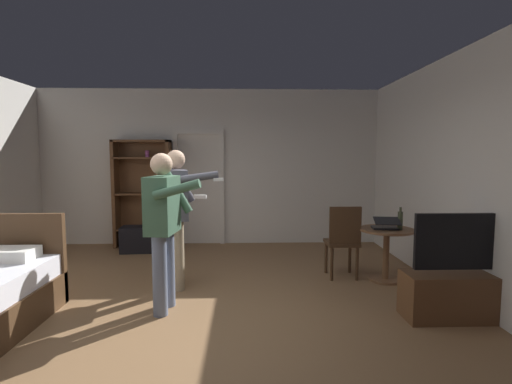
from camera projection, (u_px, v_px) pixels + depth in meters
ground_plane at (183, 319)px, 3.91m from camera, size 7.44×7.44×0.00m
wall_back at (211, 167)px, 7.20m from camera, size 6.47×0.12×2.87m
wall_right at (496, 178)px, 3.87m from camera, size 0.12×7.00×2.87m
doorway_frame at (199, 179)px, 7.13m from camera, size 0.93×0.08×2.13m
bookshelf at (143, 189)px, 6.98m from camera, size 1.03×0.32×1.94m
tv_flatscreen at (459, 289)px, 3.89m from camera, size 1.12×0.40×1.09m
side_table at (386, 245)px, 5.06m from camera, size 0.70×0.70×0.70m
laptop at (385, 225)px, 4.99m from camera, size 0.36×0.37×0.16m
bottle_on_table at (400, 220)px, 4.95m from camera, size 0.06×0.06×0.29m
wooden_chair at (343, 239)px, 5.15m from camera, size 0.42×0.42×0.99m
person_blue_shirt at (164, 220)px, 4.03m from camera, size 0.65×0.67×1.68m
person_striped_shirt at (177, 208)px, 4.78m from camera, size 0.78×0.64×1.73m
suitcase_dark at (139, 239)px, 6.62m from camera, size 0.60×0.42×0.44m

